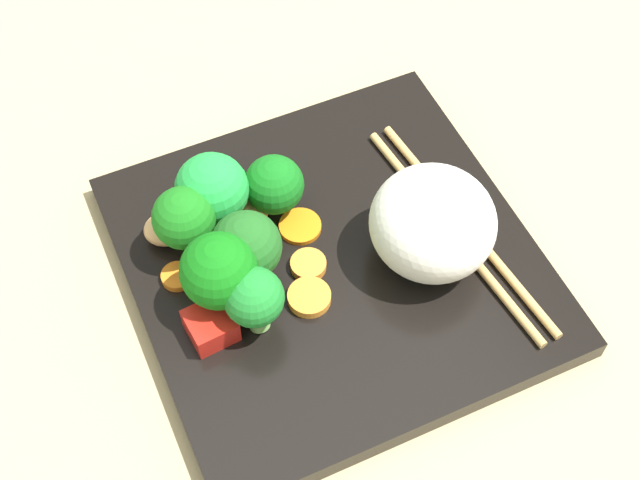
% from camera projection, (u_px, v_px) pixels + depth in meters
% --- Properties ---
extents(ground_plane, '(1.10, 1.10, 0.02)m').
position_uv_depth(ground_plane, '(332.00, 278.00, 0.64)').
color(ground_plane, tan).
extents(square_plate, '(0.28, 0.28, 0.02)m').
position_uv_depth(square_plate, '(332.00, 264.00, 0.63)').
color(square_plate, black).
rests_on(square_plate, ground_plane).
extents(rice_mound, '(0.11, 0.11, 0.07)m').
position_uv_depth(rice_mound, '(433.00, 223.00, 0.59)').
color(rice_mound, white).
rests_on(rice_mound, square_plate).
extents(broccoli_floret_0, '(0.05, 0.05, 0.06)m').
position_uv_depth(broccoli_floret_0, '(212.00, 191.00, 0.61)').
color(broccoli_floret_0, '#6BAD51').
rests_on(broccoli_floret_0, square_plate).
extents(broccoli_floret_1, '(0.05, 0.05, 0.06)m').
position_uv_depth(broccoli_floret_1, '(246.00, 247.00, 0.59)').
color(broccoli_floret_1, '#65A051').
rests_on(broccoli_floret_1, square_plate).
extents(broccoli_floret_2, '(0.04, 0.04, 0.06)m').
position_uv_depth(broccoli_floret_2, '(254.00, 298.00, 0.56)').
color(broccoli_floret_2, '#7AAF57').
rests_on(broccoli_floret_2, square_plate).
extents(broccoli_floret_3, '(0.04, 0.04, 0.06)m').
position_uv_depth(broccoli_floret_3, '(184.00, 219.00, 0.59)').
color(broccoli_floret_3, '#83B74F').
rests_on(broccoli_floret_3, square_plate).
extents(broccoli_floret_4, '(0.04, 0.04, 0.05)m').
position_uv_depth(broccoli_floret_4, '(274.00, 185.00, 0.62)').
color(broccoli_floret_4, '#639048').
rests_on(broccoli_floret_4, square_plate).
extents(broccoli_floret_5, '(0.05, 0.05, 0.07)m').
position_uv_depth(broccoli_floret_5, '(217.00, 269.00, 0.57)').
color(broccoli_floret_5, '#569941').
rests_on(broccoli_floret_5, square_plate).
extents(carrot_slice_0, '(0.03, 0.03, 0.01)m').
position_uv_depth(carrot_slice_0, '(177.00, 276.00, 0.61)').
color(carrot_slice_0, orange).
rests_on(carrot_slice_0, square_plate).
extents(carrot_slice_1, '(0.03, 0.03, 0.01)m').
position_uv_depth(carrot_slice_1, '(260.00, 242.00, 0.62)').
color(carrot_slice_1, orange).
rests_on(carrot_slice_1, square_plate).
extents(carrot_slice_2, '(0.04, 0.04, 0.00)m').
position_uv_depth(carrot_slice_2, '(300.00, 226.00, 0.63)').
color(carrot_slice_2, orange).
rests_on(carrot_slice_2, square_plate).
extents(carrot_slice_3, '(0.03, 0.03, 0.01)m').
position_uv_depth(carrot_slice_3, '(309.00, 267.00, 0.61)').
color(carrot_slice_3, orange).
rests_on(carrot_slice_3, square_plate).
extents(carrot_slice_4, '(0.04, 0.04, 0.01)m').
position_uv_depth(carrot_slice_4, '(309.00, 297.00, 0.60)').
color(carrot_slice_4, orange).
rests_on(carrot_slice_4, square_plate).
extents(pepper_chunk_0, '(0.03, 0.03, 0.02)m').
position_uv_depth(pepper_chunk_0, '(211.00, 326.00, 0.58)').
color(pepper_chunk_0, red).
rests_on(pepper_chunk_0, square_plate).
extents(pepper_chunk_2, '(0.04, 0.04, 0.02)m').
position_uv_depth(pepper_chunk_2, '(217.00, 268.00, 0.60)').
color(pepper_chunk_2, red).
rests_on(pepper_chunk_2, square_plate).
extents(chicken_piece_0, '(0.03, 0.03, 0.02)m').
position_uv_depth(chicken_piece_0, '(249.00, 213.00, 0.63)').
color(chicken_piece_0, '#B88146').
rests_on(chicken_piece_0, square_plate).
extents(chicken_piece_1, '(0.03, 0.04, 0.02)m').
position_uv_depth(chicken_piece_1, '(167.00, 229.00, 0.62)').
color(chicken_piece_1, tan).
rests_on(chicken_piece_1, square_plate).
extents(chopstick_pair, '(0.21, 0.03, 0.01)m').
position_uv_depth(chopstick_pair, '(459.00, 229.00, 0.63)').
color(chopstick_pair, tan).
rests_on(chopstick_pair, square_plate).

